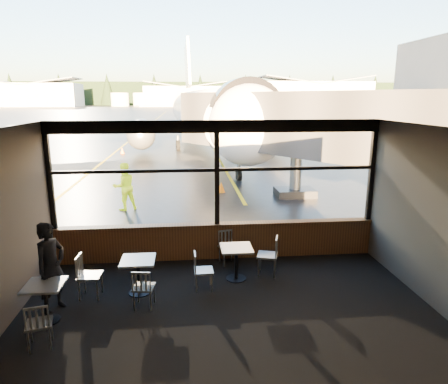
{
  "coord_description": "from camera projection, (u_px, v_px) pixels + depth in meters",
  "views": [
    {
      "loc": [
        -0.76,
        -9.56,
        4.02
      ],
      "look_at": [
        0.28,
        1.0,
        1.5
      ],
      "focal_mm": 32.0,
      "sensor_mm": 36.0,
      "label": 1
    }
  ],
  "objects": [
    {
      "name": "treeline",
      "position": [
        185.0,
        93.0,
        212.2
      ],
      "size": [
        360.0,
        3.0,
        12.0
      ],
      "primitive_type": "cube",
      "color": "black",
      "rests_on": "ground_plane"
    },
    {
      "name": "window_header",
      "position": [
        217.0,
        126.0,
        9.48
      ],
      "size": [
        8.0,
        0.18,
        0.3
      ],
      "primitive_type": "cube",
      "color": "black",
      "rests_on": "ground"
    },
    {
      "name": "chair_mid_w",
      "position": [
        90.0,
        276.0,
        8.14
      ],
      "size": [
        0.54,
        0.54,
        0.93
      ],
      "primitive_type": null,
      "rotation": [
        0.0,
        0.0,
        -1.64
      ],
      "color": "#ADA79C",
      "rests_on": "carpet_floor"
    },
    {
      "name": "chair_near_n",
      "position": [
        228.0,
        248.0,
        9.79
      ],
      "size": [
        0.56,
        0.56,
        0.83
      ],
      "primitive_type": null,
      "rotation": [
        0.0,
        0.0,
        3.4
      ],
      "color": "#AFA99E",
      "rests_on": "carpet_floor"
    },
    {
      "name": "window_sill",
      "position": [
        217.0,
        241.0,
        10.15
      ],
      "size": [
        8.0,
        0.28,
        0.9
      ],
      "primitive_type": "cube",
      "color": "brown",
      "rests_on": "ground"
    },
    {
      "name": "cafe_table_left",
      "position": [
        46.0,
        303.0,
        7.27
      ],
      "size": [
        0.67,
        0.67,
        0.74
      ],
      "primitive_type": null,
      "color": "#A8A49B",
      "rests_on": "carpet_floor"
    },
    {
      "name": "mullion_left",
      "position": [
        49.0,
        177.0,
        9.37
      ],
      "size": [
        0.12,
        0.12,
        2.6
      ],
      "primitive_type": "cube",
      "color": "black",
      "rests_on": "ground"
    },
    {
      "name": "airliner",
      "position": [
        206.0,
        81.0,
        29.54
      ],
      "size": [
        30.97,
        36.13,
        10.36
      ],
      "primitive_type": null,
      "rotation": [
        0.0,
        0.0,
        0.08
      ],
      "color": "white",
      "rests_on": "ground_plane"
    },
    {
      "name": "mullion_centre",
      "position": [
        217.0,
        174.0,
        9.75
      ],
      "size": [
        0.12,
        0.12,
        2.6
      ],
      "primitive_type": "cube",
      "color": "black",
      "rests_on": "ground"
    },
    {
      "name": "jet_bridge",
      "position": [
        299.0,
        137.0,
        15.33
      ],
      "size": [
        9.54,
        11.67,
        5.09
      ],
      "primitive_type": null,
      "color": "#2E2E31",
      "rests_on": "ground_plane"
    },
    {
      "name": "ground_crew",
      "position": [
        124.0,
        187.0,
        14.46
      ],
      "size": [
        1.05,
        0.97,
        1.74
      ],
      "primitive_type": "imported",
      "rotation": [
        0.0,
        0.0,
        3.62
      ],
      "color": "#BFF219",
      "rests_on": "ground_plane"
    },
    {
      "name": "ceiling",
      "position": [
        231.0,
        130.0,
        6.54
      ],
      "size": [
        8.0,
        6.0,
        0.04
      ],
      "primitive_type": "cube",
      "color": "#38332D",
      "rests_on": "ground"
    },
    {
      "name": "chair_near_e",
      "position": [
        267.0,
        256.0,
        9.2
      ],
      "size": [
        0.63,
        0.63,
        0.93
      ],
      "primitive_type": null,
      "rotation": [
        0.0,
        0.0,
        1.29
      ],
      "color": "#AEAA9D",
      "rests_on": "carpet_floor"
    },
    {
      "name": "chair_near_w",
      "position": [
        204.0,
        271.0,
        8.49
      ],
      "size": [
        0.46,
        0.46,
        0.84
      ],
      "primitive_type": null,
      "rotation": [
        0.0,
        0.0,
        -1.55
      ],
      "color": "#BBB5A9",
      "rests_on": "carpet_floor"
    },
    {
      "name": "passenger",
      "position": [
        51.0,
        267.0,
        7.56
      ],
      "size": [
        0.69,
        0.77,
        1.77
      ],
      "primitive_type": "imported",
      "rotation": [
        0.0,
        0.0,
        1.05
      ],
      "color": "black",
      "rests_on": "carpet_floor"
    },
    {
      "name": "fuel_tank_a",
      "position": [
        120.0,
        100.0,
        182.93
      ],
      "size": [
        8.0,
        8.0,
        6.0
      ],
      "primitive_type": "cylinder",
      "color": "silver",
      "rests_on": "ground_plane"
    },
    {
      "name": "cone_nose",
      "position": [
        221.0,
        187.0,
        17.3
      ],
      "size": [
        0.33,
        0.33,
        0.46
      ],
      "primitive_type": "cone",
      "color": "orange",
      "rests_on": "ground_plane"
    },
    {
      "name": "window_transom",
      "position": [
        217.0,
        170.0,
        9.72
      ],
      "size": [
        8.0,
        0.1,
        0.08
      ],
      "primitive_type": "cube",
      "color": "black",
      "rests_on": "ground"
    },
    {
      "name": "cone_wing",
      "position": [
        122.0,
        151.0,
        29.13
      ],
      "size": [
        0.32,
        0.32,
        0.44
      ],
      "primitive_type": "cone",
      "color": "#E53B07",
      "rests_on": "ground_plane"
    },
    {
      "name": "mullion_right",
      "position": [
        372.0,
        171.0,
        10.12
      ],
      "size": [
        0.12,
        0.12,
        2.6
      ],
      "primitive_type": "cube",
      "color": "black",
      "rests_on": "ground"
    },
    {
      "name": "chair_mid_s",
      "position": [
        144.0,
        288.0,
        7.76
      ],
      "size": [
        0.51,
        0.51,
        0.83
      ],
      "primitive_type": null,
      "rotation": [
        0.0,
        0.0,
        -0.14
      ],
      "color": "#AEA99D",
      "rests_on": "carpet_floor"
    },
    {
      "name": "ground_plane",
      "position": [
        187.0,
        110.0,
        126.44
      ],
      "size": [
        520.0,
        520.0,
        0.0
      ],
      "primitive_type": "plane",
      "color": "black",
      "rests_on": "ground"
    },
    {
      "name": "chair_left_s",
      "position": [
        39.0,
        324.0,
        6.52
      ],
      "size": [
        0.54,
        0.54,
        0.82
      ],
      "primitive_type": null,
      "rotation": [
        0.0,
        0.0,
        0.24
      ],
      "color": "#BBB6A9",
      "rests_on": "carpet_floor"
    },
    {
      "name": "wall_back",
      "position": [
        264.0,
        327.0,
        4.04
      ],
      "size": [
        8.0,
        0.04,
        3.5
      ],
      "primitive_type": "cube",
      "color": "#4C443D",
      "rests_on": "ground"
    },
    {
      "name": "carpet_floor",
      "position": [
        230.0,
        321.0,
        7.35
      ],
      "size": [
        8.0,
        6.0,
        0.01
      ],
      "primitive_type": "cube",
      "color": "black",
      "rests_on": "ground"
    },
    {
      "name": "fuel_tank_b",
      "position": [
        142.0,
        100.0,
        183.88
      ],
      "size": [
        8.0,
        8.0,
        6.0
      ],
      "primitive_type": "cylinder",
      "color": "silver",
      "rests_on": "ground_plane"
    },
    {
      "name": "cafe_table_mid",
      "position": [
        139.0,
        276.0,
        8.32
      ],
      "size": [
        0.69,
        0.69,
        0.76
      ],
      "primitive_type": null,
      "color": "#A9A49C",
      "rests_on": "carpet_floor"
    },
    {
      "name": "hangar_mid",
      "position": [
        185.0,
        95.0,
        188.22
      ],
      "size": [
        38.0,
        15.0,
        10.0
      ],
      "primitive_type": null,
      "color": "silver",
      "rests_on": "ground_plane"
    },
    {
      "name": "hangar_left",
      "position": [
        27.0,
        94.0,
        176.62
      ],
      "size": [
        45.0,
        18.0,
        11.0
      ],
      "primitive_type": null,
      "color": "silver",
      "rests_on": "ground_plane"
    },
    {
      "name": "wall_right",
      "position": [
        447.0,
        224.0,
        7.33
      ],
      "size": [
        0.04,
        6.0,
        3.5
      ],
      "primitive_type": "cube",
      "color": "#4C443D",
      "rests_on": "ground"
    },
    {
      "name": "hangar_right",
      "position": [
        314.0,
        93.0,
        186.91
      ],
      "size": [
        50.0,
        20.0,
        12.0
      ],
      "primitive_type": null,
      "color": "silver",
      "rests_on": "ground_plane"
    },
    {
      "name": "cafe_table_near",
      "position": [
        236.0,
        263.0,
        8.97
      ],
      "size": [
        0.7,
        0.7,
        0.77
      ],
      "primitive_type": null,
      "color": "#A19C94",
      "rests_on": "carpet_floor"
    },
    {
      "name": "fuel_tank_c",
      "position": [
        164.0,
        100.0,
        184.83
      ],
      "size": [
        8.0,
        8.0,
        6.0
      ],
      "primitive_type": "cylinder",
      "color": "silver",
      "rests_on": "ground_plane"
    }
  ]
}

